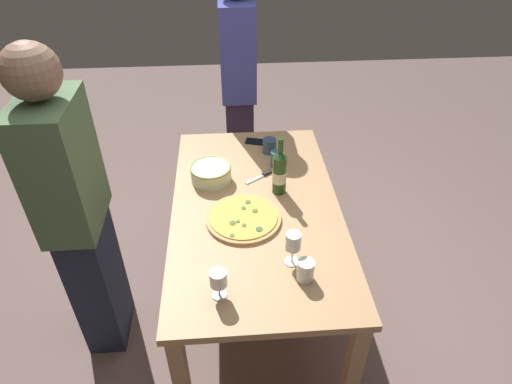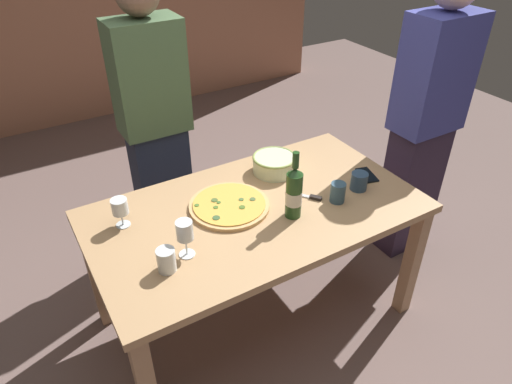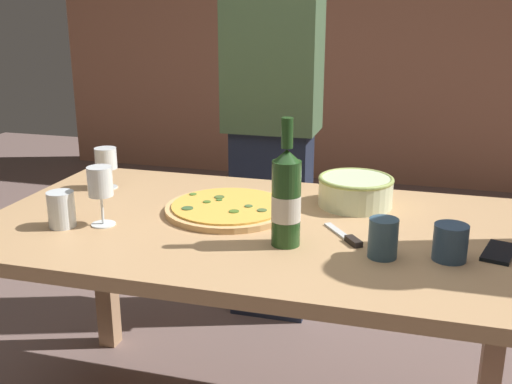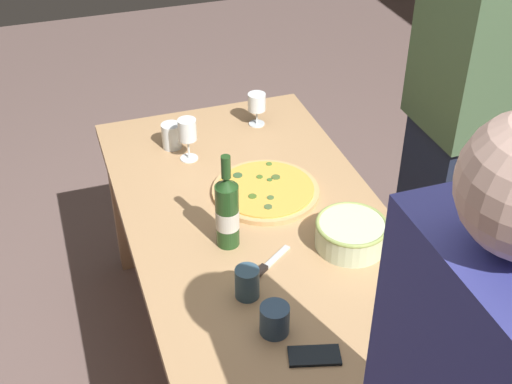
# 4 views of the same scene
# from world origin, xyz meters

# --- Properties ---
(ground_plane) EXTENTS (8.00, 8.00, 0.00)m
(ground_plane) POSITION_xyz_m (0.00, 0.00, 0.00)
(ground_plane) COLOR #725B56
(dining_table) EXTENTS (1.60, 0.90, 0.75)m
(dining_table) POSITION_xyz_m (0.00, 0.00, 0.66)
(dining_table) COLOR tan
(dining_table) RESTS_ON ground
(pizza) EXTENTS (0.39, 0.39, 0.03)m
(pizza) POSITION_xyz_m (-0.11, 0.07, 0.76)
(pizza) COLOR #DEAA6B
(pizza) RESTS_ON dining_table
(serving_bowl) EXTENTS (0.24, 0.24, 0.09)m
(serving_bowl) POSITION_xyz_m (0.26, 0.24, 0.80)
(serving_bowl) COLOR beige
(serving_bowl) RESTS_ON dining_table
(wine_bottle) EXTENTS (0.08, 0.08, 0.34)m
(wine_bottle) POSITION_xyz_m (0.12, -0.14, 0.88)
(wine_bottle) COLOR #22471D
(wine_bottle) RESTS_ON dining_table
(wine_glass_near_pizza) EXTENTS (0.07, 0.07, 0.14)m
(wine_glass_near_pizza) POSITION_xyz_m (-0.59, 0.20, 0.85)
(wine_glass_near_pizza) COLOR white
(wine_glass_near_pizza) RESTS_ON dining_table
(wine_glass_by_bottle) EXTENTS (0.07, 0.07, 0.17)m
(wine_glass_by_bottle) POSITION_xyz_m (-0.42, -0.14, 0.87)
(wine_glass_by_bottle) COLOR white
(wine_glass_by_bottle) RESTS_ON dining_table
(cup_amber) EXTENTS (0.07, 0.07, 0.10)m
(cup_amber) POSITION_xyz_m (0.37, -0.15, 0.80)
(cup_amber) COLOR #355469
(cup_amber) RESTS_ON dining_table
(cup_ceramic) EXTENTS (0.09, 0.09, 0.09)m
(cup_ceramic) POSITION_xyz_m (0.54, -0.12, 0.80)
(cup_ceramic) COLOR #2F4966
(cup_ceramic) RESTS_ON dining_table
(cup_spare) EXTENTS (0.08, 0.08, 0.10)m
(cup_spare) POSITION_xyz_m (-0.53, -0.18, 0.80)
(cup_spare) COLOR white
(cup_spare) RESTS_ON dining_table
(cell_phone) EXTENTS (0.11, 0.16, 0.01)m
(cell_phone) POSITION_xyz_m (0.66, -0.05, 0.76)
(cell_phone) COLOR black
(cell_phone) RESTS_ON dining_table
(pizza_knife) EXTENTS (0.13, 0.17, 0.02)m
(pizza_knife) POSITION_xyz_m (0.27, -0.06, 0.76)
(pizza_knife) COLOR silver
(pizza_knife) RESTS_ON dining_table
(person_host) EXTENTS (0.39, 0.24, 1.71)m
(person_host) POSITION_xyz_m (-0.17, 0.87, 0.88)
(person_host) COLOR #1E263A
(person_host) RESTS_ON ground
(person_guest_left) EXTENTS (0.40, 0.24, 1.76)m
(person_guest_left) POSITION_xyz_m (1.17, 0.04, 0.90)
(person_guest_left) COLOR #2F233A
(person_guest_left) RESTS_ON ground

